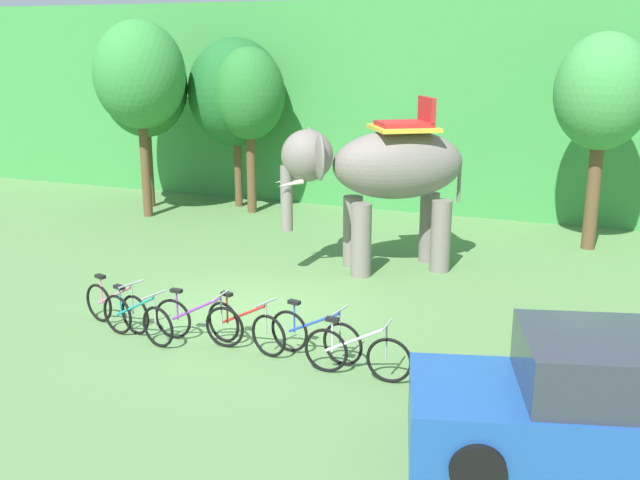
{
  "coord_description": "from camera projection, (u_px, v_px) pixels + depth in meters",
  "views": [
    {
      "loc": [
        5.92,
        -11.4,
        4.91
      ],
      "look_at": [
        1.05,
        1.0,
        1.3
      ],
      "focal_mm": 41.12,
      "sensor_mm": 36.0,
      "label": 1
    }
  ],
  "objects": [
    {
      "name": "ground_plane",
      "position": [
        248.0,
        315.0,
        13.62
      ],
      "size": [
        80.0,
        80.0,
        0.0
      ],
      "primitive_type": "plane",
      "color": "#567F47"
    },
    {
      "name": "foliage_hedge",
      "position": [
        418.0,
        101.0,
        23.98
      ],
      "size": [
        36.0,
        6.0,
        6.09
      ],
      "primitive_type": "cube",
      "color": "#3D8E42",
      "rests_on": "ground"
    },
    {
      "name": "tree_center_right",
      "position": [
        145.0,
        86.0,
        21.69
      ],
      "size": [
        2.53,
        2.53,
        5.18
      ],
      "color": "brown",
      "rests_on": "ground"
    },
    {
      "name": "tree_center_left",
      "position": [
        140.0,
        76.0,
        20.32
      ],
      "size": [
        2.54,
        2.54,
        5.52
      ],
      "color": "brown",
      "rests_on": "ground"
    },
    {
      "name": "tree_center",
      "position": [
        236.0,
        92.0,
        21.75
      ],
      "size": [
        2.83,
        2.83,
        5.06
      ],
      "color": "brown",
      "rests_on": "ground"
    },
    {
      "name": "tree_right",
      "position": [
        249.0,
        95.0,
        20.95
      ],
      "size": [
        2.04,
        2.04,
        4.8
      ],
      "color": "brown",
      "rests_on": "ground"
    },
    {
      "name": "tree_left",
      "position": [
        603.0,
        94.0,
        17.04
      ],
      "size": [
        2.23,
        2.23,
        5.15
      ],
      "color": "brown",
      "rests_on": "ground"
    },
    {
      "name": "elephant",
      "position": [
        383.0,
        172.0,
        15.81
      ],
      "size": [
        4.02,
        3.29,
        3.78
      ],
      "color": "slate",
      "rests_on": "ground"
    },
    {
      "name": "bike_pink",
      "position": [
        116.0,
        307.0,
        12.93
      ],
      "size": [
        1.66,
        0.63,
        0.92
      ],
      "color": "black",
      "rests_on": "ground"
    },
    {
      "name": "bike_teal",
      "position": [
        137.0,
        319.0,
        12.38
      ],
      "size": [
        1.68,
        0.58,
        0.92
      ],
      "color": "black",
      "rests_on": "ground"
    },
    {
      "name": "bike_purple",
      "position": [
        198.0,
        321.0,
        12.28
      ],
      "size": [
        1.71,
        0.52,
        0.92
      ],
      "color": "black",
      "rests_on": "ground"
    },
    {
      "name": "bike_red",
      "position": [
        245.0,
        327.0,
        12.03
      ],
      "size": [
        1.66,
        0.62,
        0.92
      ],
      "color": "black",
      "rests_on": "ground"
    },
    {
      "name": "bike_blue",
      "position": [
        315.0,
        336.0,
        11.67
      ],
      "size": [
        1.69,
        0.52,
        0.92
      ],
      "color": "black",
      "rests_on": "ground"
    },
    {
      "name": "bike_white",
      "position": [
        357.0,
        353.0,
        11.01
      ],
      "size": [
        1.71,
        0.52,
        0.92
      ],
      "color": "black",
      "rests_on": "ground"
    },
    {
      "name": "parked_car",
      "position": [
        592.0,
        410.0,
        8.76
      ],
      "size": [
        4.52,
        2.84,
        1.6
      ],
      "color": "#1E4C99",
      "rests_on": "ground"
    }
  ]
}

